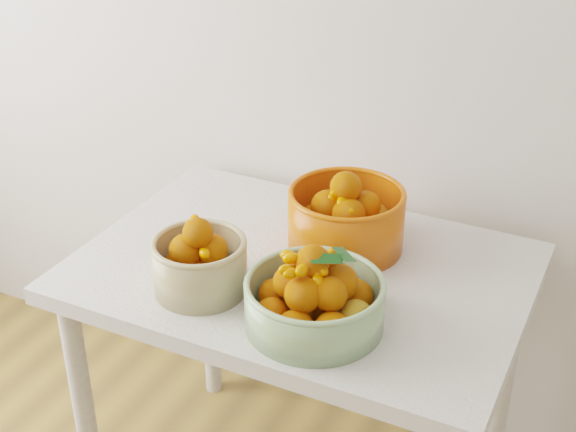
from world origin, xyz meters
name	(u,v)px	position (x,y,z in m)	size (l,w,h in m)	color
table	(301,300)	(-0.15, 1.60, 0.65)	(1.00, 0.70, 0.75)	silver
bowl_cream	(200,263)	(-0.31, 1.42, 0.82)	(0.27, 0.27, 0.17)	tan
bowl_green	(315,299)	(-0.03, 1.41, 0.81)	(0.32, 0.32, 0.18)	#91B47F
bowl_orange	(346,218)	(-0.10, 1.72, 0.83)	(0.29, 0.29, 0.19)	#E14D0C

